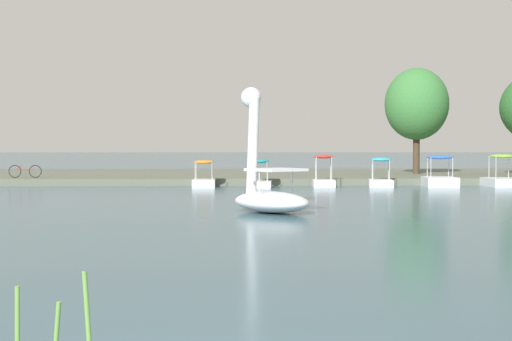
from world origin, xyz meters
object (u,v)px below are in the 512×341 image
(pedal_boat_red, at_px, (324,178))
(pedal_boat_lime, at_px, (502,178))
(pedal_boat_orange, at_px, (204,178))
(pedal_boat_cyan, at_px, (381,178))
(swan_boat, at_px, (268,187))
(pedal_boat_blue, at_px, (440,178))
(pedal_boat_teal, at_px, (261,179))
(tree_broadleaf_left, at_px, (417,104))
(bicycle_parked, at_px, (25,171))

(pedal_boat_red, bearing_deg, pedal_boat_lime, 0.69)
(pedal_boat_orange, relative_size, pedal_boat_cyan, 1.07)
(swan_boat, xyz_separation_m, pedal_boat_cyan, (6.33, 14.33, -0.31))
(pedal_boat_cyan, bearing_deg, pedal_boat_blue, -0.10)
(pedal_boat_orange, bearing_deg, pedal_boat_teal, -7.49)
(pedal_boat_red, bearing_deg, pedal_boat_orange, 178.60)
(tree_broadleaf_left, bearing_deg, bicycle_parked, -166.19)
(pedal_boat_teal, distance_m, pedal_boat_lime, 12.07)
(pedal_boat_red, bearing_deg, tree_broadleaf_left, 51.57)
(pedal_boat_teal, distance_m, pedal_boat_blue, 8.93)
(pedal_boat_cyan, relative_size, pedal_boat_blue, 0.81)
(pedal_boat_lime, height_order, tree_broadleaf_left, tree_broadleaf_left)
(pedal_boat_lime, xyz_separation_m, tree_broadleaf_left, (-2.22, 8.41, 4.14))
(tree_broadleaf_left, bearing_deg, pedal_boat_blue, -96.32)
(pedal_boat_lime, bearing_deg, pedal_boat_red, -179.31)
(pedal_boat_red, xyz_separation_m, tree_broadleaf_left, (6.75, 8.51, 4.15))
(pedal_boat_cyan, xyz_separation_m, bicycle_parked, (-18.29, 2.95, 0.26))
(pedal_boat_teal, xyz_separation_m, tree_broadleaf_left, (9.85, 8.74, 4.19))
(pedal_boat_cyan, relative_size, tree_broadleaf_left, 0.31)
(pedal_boat_orange, bearing_deg, bicycle_parked, 162.97)
(tree_broadleaf_left, bearing_deg, pedal_boat_red, -128.43)
(pedal_boat_orange, distance_m, bicycle_parked, 9.96)
(pedal_boat_teal, height_order, pedal_boat_lime, pedal_boat_lime)
(bicycle_parked, bearing_deg, pedal_boat_cyan, -9.17)
(pedal_boat_orange, height_order, tree_broadleaf_left, tree_broadleaf_left)
(tree_broadleaf_left, bearing_deg, pedal_boat_cyan, -114.84)
(pedal_boat_teal, xyz_separation_m, pedal_boat_cyan, (5.96, 0.33, 0.04))
(pedal_boat_cyan, bearing_deg, pedal_boat_orange, 179.78)
(pedal_boat_orange, xyz_separation_m, tree_broadleaf_left, (12.65, 8.37, 4.15))
(pedal_boat_teal, relative_size, tree_broadleaf_left, 0.30)
(pedal_boat_teal, relative_size, bicycle_parked, 1.09)
(pedal_boat_red, xyz_separation_m, pedal_boat_lime, (8.97, 0.11, 0.00))
(pedal_boat_cyan, xyz_separation_m, pedal_boat_blue, (2.96, -0.01, 0.01))
(pedal_boat_teal, height_order, bicycle_parked, pedal_boat_teal)
(pedal_boat_red, bearing_deg, pedal_boat_teal, -175.87)
(pedal_boat_cyan, height_order, pedal_boat_lime, pedal_boat_lime)
(pedal_boat_cyan, xyz_separation_m, tree_broadleaf_left, (3.89, 8.40, 4.15))
(pedal_boat_red, distance_m, pedal_boat_cyan, 2.87)
(pedal_boat_cyan, distance_m, pedal_boat_blue, 2.96)
(pedal_boat_orange, bearing_deg, pedal_boat_lime, -0.14)
(swan_boat, relative_size, pedal_boat_teal, 2.00)
(pedal_boat_lime, bearing_deg, tree_broadleaf_left, 104.76)
(swan_boat, height_order, pedal_boat_blue, swan_boat)
(pedal_boat_orange, distance_m, pedal_boat_blue, 11.72)
(pedal_boat_cyan, height_order, tree_broadleaf_left, tree_broadleaf_left)
(pedal_boat_red, relative_size, tree_broadleaf_left, 0.27)
(pedal_boat_cyan, relative_size, pedal_boat_lime, 0.84)
(pedal_boat_cyan, height_order, pedal_boat_blue, pedal_boat_blue)
(bicycle_parked, bearing_deg, swan_boat, -55.31)
(swan_boat, xyz_separation_m, tree_broadleaf_left, (10.22, 22.73, 3.84))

